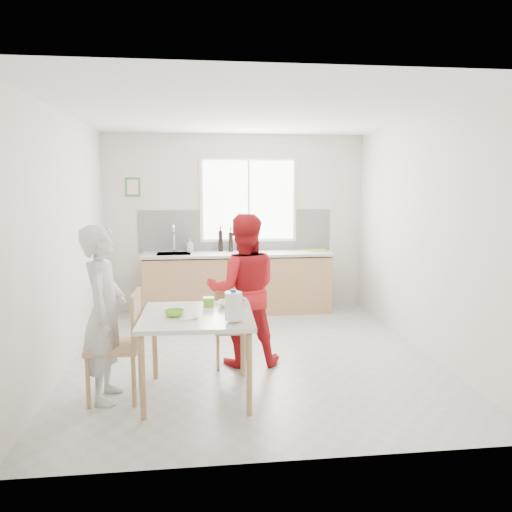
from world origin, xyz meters
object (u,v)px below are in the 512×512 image
(dining_table, at_px, (197,323))
(milk_jug, at_px, (234,306))
(wine_bottle_a, at_px, (221,241))
(chair_far, at_px, (232,323))
(bowl_green, at_px, (174,313))
(person_white, at_px, (104,314))
(chair_left, at_px, (122,340))
(bowl_white, at_px, (229,304))
(person_red, at_px, (243,290))
(wine_bottle_b, at_px, (231,242))

(dining_table, distance_m, milk_jug, 0.48)
(milk_jug, xyz_separation_m, wine_bottle_a, (0.06, 3.47, 0.16))
(chair_far, relative_size, bowl_green, 4.65)
(person_white, bearing_deg, chair_left, -90.00)
(bowl_white, height_order, milk_jug, milk_jug)
(chair_far, bearing_deg, milk_jug, -91.36)
(wine_bottle_a, bearing_deg, bowl_green, -100.11)
(bowl_white, relative_size, wine_bottle_a, 0.70)
(chair_far, xyz_separation_m, milk_jug, (-0.06, -1.09, 0.46))
(chair_far, height_order, milk_jug, milk_jug)
(person_white, distance_m, bowl_white, 1.15)
(chair_left, bearing_deg, person_white, -90.00)
(dining_table, bearing_deg, person_red, 57.82)
(wine_bottle_a, xyz_separation_m, wine_bottle_b, (0.15, -0.08, -0.01))
(bowl_green, bearing_deg, bowl_white, 29.04)
(person_red, distance_m, wine_bottle_a, 2.41)
(chair_left, distance_m, milk_jug, 1.10)
(dining_table, xyz_separation_m, bowl_green, (-0.20, -0.04, 0.11))
(wine_bottle_b, bearing_deg, wine_bottle_a, 152.15)
(dining_table, bearing_deg, wine_bottle_b, 80.36)
(bowl_white, xyz_separation_m, wine_bottle_b, (0.22, 2.86, 0.27))
(dining_table, xyz_separation_m, person_white, (-0.82, 0.03, 0.10))
(wine_bottle_b, bearing_deg, chair_left, -111.33)
(bowl_white, bearing_deg, person_white, -169.38)
(chair_left, bearing_deg, bowl_green, 83.99)
(person_white, height_order, bowl_white, person_white)
(dining_table, height_order, wine_bottle_b, wine_bottle_b)
(person_red, xyz_separation_m, bowl_white, (-0.19, -0.55, -0.02))
(person_red, distance_m, bowl_green, 1.08)
(bowl_green, bearing_deg, milk_jug, -25.61)
(chair_left, xyz_separation_m, milk_jug, (0.99, -0.31, 0.37))
(person_red, height_order, bowl_green, person_red)
(milk_jug, bearing_deg, wine_bottle_b, 88.36)
(bowl_green, bearing_deg, wine_bottle_b, 76.96)
(chair_left, bearing_deg, dining_table, 90.00)
(chair_far, distance_m, bowl_white, 0.66)
(dining_table, distance_m, wine_bottle_a, 3.22)
(bowl_white, distance_m, wine_bottle_a, 2.95)
(milk_jug, xyz_separation_m, wine_bottle_b, (0.21, 3.39, 0.15))
(dining_table, height_order, bowl_green, bowl_green)
(wine_bottle_b, bearing_deg, chair_far, -93.70)
(dining_table, xyz_separation_m, chair_far, (0.38, 0.80, -0.24))
(chair_far, relative_size, wine_bottle_a, 2.56)
(bowl_white, distance_m, wine_bottle_b, 2.88)
(bowl_white, xyz_separation_m, wine_bottle_a, (0.06, 2.94, 0.28))
(person_white, distance_m, wine_bottle_a, 3.38)
(person_white, height_order, wine_bottle_a, person_white)
(person_red, distance_m, wine_bottle_b, 2.32)
(person_white, distance_m, milk_jug, 1.19)
(chair_far, distance_m, wine_bottle_a, 2.46)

